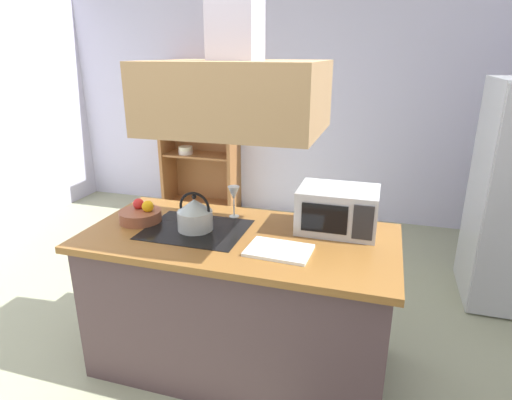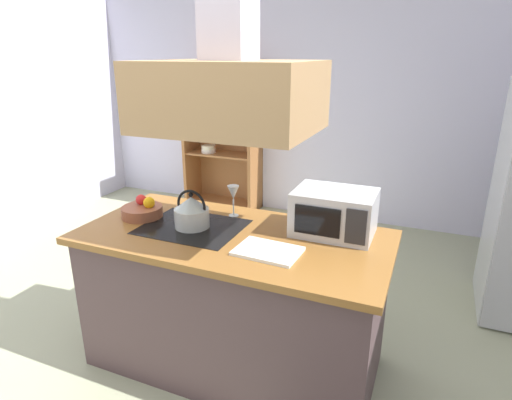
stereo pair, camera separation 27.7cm
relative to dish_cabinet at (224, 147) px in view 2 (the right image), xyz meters
name	(u,v)px [view 2 (the right image)]	position (x,y,z in m)	size (l,w,h in m)	color
ground_plane	(195,364)	(1.19, -2.78, -0.78)	(7.80, 7.80, 0.00)	#989D7D
wall_back	(323,103)	(1.19, 0.22, 0.57)	(6.00, 0.12, 2.70)	silver
kitchen_island	(234,300)	(1.41, -2.64, -0.33)	(1.83, 0.90, 0.90)	#4E3A3C
range_hood	(230,76)	(1.41, -2.64, 1.02)	(0.90, 0.70, 1.19)	#AC8354
dish_cabinet	(224,147)	(0.00, 0.00, 0.00)	(0.94, 0.40, 1.75)	#965D31
kettle	(192,212)	(1.14, -2.64, 0.22)	(0.21, 0.21, 0.24)	#B5BBB7
cutting_board	(268,251)	(1.69, -2.79, 0.13)	(0.34, 0.24, 0.02)	white
microwave	(334,212)	(1.95, -2.40, 0.25)	(0.46, 0.35, 0.26)	#B7BABF
wine_glass_on_counter	(233,194)	(1.29, -2.38, 0.27)	(0.08, 0.08, 0.21)	silver
fruit_bowl	(143,210)	(0.75, -2.62, 0.17)	(0.26, 0.26, 0.14)	brown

